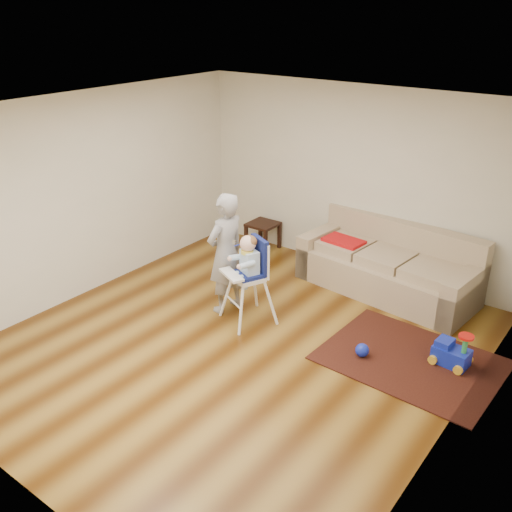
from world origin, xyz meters
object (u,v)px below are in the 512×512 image
Objects in this scene: sofa at (387,261)px; side_table at (263,236)px; high_chair at (248,280)px; toy_ball at (362,350)px; ride_on_toy at (452,347)px; adult at (226,253)px.

side_table is (-2.25, 0.19, -0.24)m from sofa.
high_chair is at bearing -114.92° from sofa.
side_table reaches higher than toy_ball.
sofa is 5.93× the size of ride_on_toy.
sofa is 16.03× the size of toy_ball.
high_chair is 0.47m from adult.
side_table is at bearing -149.76° from adult.
side_table is at bearing 146.28° from toy_ball.
side_table is 2.31m from high_chair.
toy_ball is at bearing 29.07° from high_chair.
high_chair reaches higher than side_table.
sofa is 2.15× the size of high_chair.
side_table is 1.06× the size of ride_on_toy.
sofa is at bearing 106.84° from toy_ball.
adult is (-2.80, -0.51, 0.57)m from ride_on_toy.
ride_on_toy is 2.90m from adult.
toy_ball is (-0.86, -0.46, -0.13)m from ride_on_toy.
sofa is at bearing 84.23° from high_chair.
high_chair reaches higher than toy_ball.
sofa is at bearing 146.86° from adult.
sofa is 2.25m from adult.
ride_on_toy is at bearing 28.20° from toy_ball.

